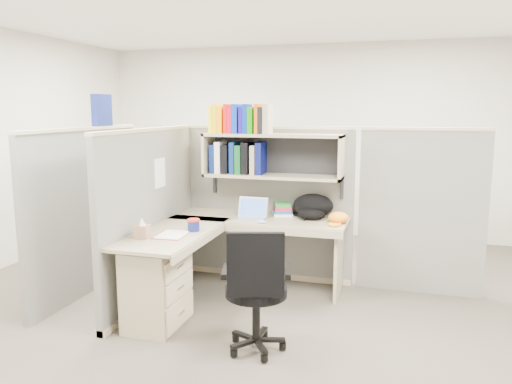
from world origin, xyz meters
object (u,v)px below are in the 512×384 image
(backpack, at_px, (312,206))
(desk, at_px, (187,268))
(laptop, at_px, (250,209))
(task_chair, at_px, (256,310))
(snack_canister, at_px, (194,225))

(backpack, bearing_deg, desk, -147.54)
(laptop, bearing_deg, task_chair, -71.64)
(desk, height_order, snack_canister, snack_canister)
(desk, relative_size, task_chair, 1.80)
(snack_canister, bearing_deg, desk, -90.64)
(laptop, relative_size, backpack, 0.73)
(desk, distance_m, backpack, 1.40)
(desk, distance_m, task_chair, 0.92)
(desk, relative_size, laptop, 5.87)
(desk, height_order, backpack, backpack)
(backpack, bearing_deg, laptop, -173.63)
(laptop, height_order, snack_canister, laptop)
(snack_canister, bearing_deg, task_chair, -40.10)
(laptop, height_order, backpack, backpack)
(laptop, distance_m, task_chair, 1.41)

